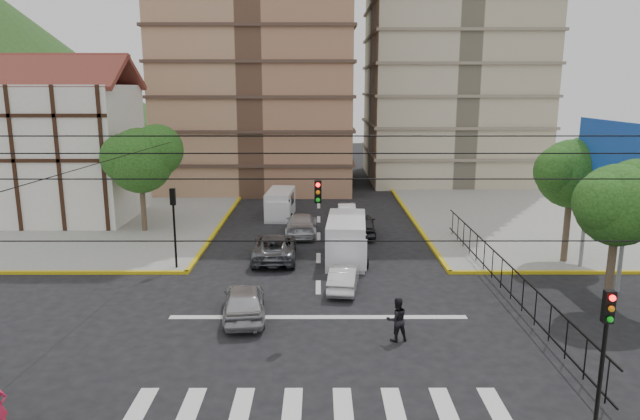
{
  "coord_description": "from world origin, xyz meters",
  "views": [
    {
      "loc": [
        0.05,
        -22.14,
        9.86
      ],
      "look_at": [
        0.09,
        4.89,
        4.0
      ],
      "focal_mm": 32.0,
      "sensor_mm": 36.0,
      "label": 1
    }
  ],
  "objects_px": {
    "traffic_light_nw": "(174,215)",
    "van_left_lane": "(280,205)",
    "car_white_front_right": "(344,278)",
    "pedestrian_crosswalk": "(397,319)",
    "traffic_light_se": "(605,341)",
    "van_right_lane": "(347,241)",
    "car_silver_front_left": "(244,301)"
  },
  "relations": [
    {
      "from": "van_right_lane",
      "to": "car_silver_front_left",
      "type": "xyz_separation_m",
      "value": [
        -4.83,
        -8.23,
        -0.44
      ]
    },
    {
      "from": "van_left_lane",
      "to": "pedestrian_crosswalk",
      "type": "distance_m",
      "value": 22.48
    },
    {
      "from": "van_right_lane",
      "to": "pedestrian_crosswalk",
      "type": "relative_size",
      "value": 3.14
    },
    {
      "from": "traffic_light_nw",
      "to": "van_right_lane",
      "type": "xyz_separation_m",
      "value": [
        9.42,
        1.64,
        -1.91
      ]
    },
    {
      "from": "traffic_light_nw",
      "to": "car_silver_front_left",
      "type": "relative_size",
      "value": 0.99
    },
    {
      "from": "traffic_light_nw",
      "to": "car_silver_front_left",
      "type": "xyz_separation_m",
      "value": [
        4.58,
        -6.6,
        -2.35
      ]
    },
    {
      "from": "van_right_lane",
      "to": "pedestrian_crosswalk",
      "type": "bearing_deg",
      "value": -77.94
    },
    {
      "from": "traffic_light_nw",
      "to": "van_left_lane",
      "type": "relative_size",
      "value": 0.92
    },
    {
      "from": "van_left_lane",
      "to": "car_white_front_right",
      "type": "xyz_separation_m",
      "value": [
        4.21,
        -15.84,
        -0.4
      ]
    },
    {
      "from": "traffic_light_se",
      "to": "pedestrian_crosswalk",
      "type": "xyz_separation_m",
      "value": [
        -4.69,
        6.67,
        -2.22
      ]
    },
    {
      "from": "traffic_light_se",
      "to": "van_right_lane",
      "type": "relative_size",
      "value": 0.79
    },
    {
      "from": "van_right_lane",
      "to": "car_white_front_right",
      "type": "bearing_deg",
      "value": -90.21
    },
    {
      "from": "van_left_lane",
      "to": "traffic_light_nw",
      "type": "bearing_deg",
      "value": -107.04
    },
    {
      "from": "traffic_light_nw",
      "to": "van_right_lane",
      "type": "distance_m",
      "value": 9.75
    },
    {
      "from": "van_right_lane",
      "to": "car_white_front_right",
      "type": "xyz_separation_m",
      "value": [
        -0.35,
        -4.76,
        -0.58
      ]
    },
    {
      "from": "pedestrian_crosswalk",
      "to": "car_white_front_right",
      "type": "bearing_deg",
      "value": -87.03
    },
    {
      "from": "traffic_light_nw",
      "to": "van_right_lane",
      "type": "relative_size",
      "value": 0.79
    },
    {
      "from": "car_white_front_right",
      "to": "van_right_lane",
      "type": "bearing_deg",
      "value": -86.46
    },
    {
      "from": "van_left_lane",
      "to": "pedestrian_crosswalk",
      "type": "xyz_separation_m",
      "value": [
        6.05,
        -21.65,
        -0.13
      ]
    },
    {
      "from": "car_silver_front_left",
      "to": "pedestrian_crosswalk",
      "type": "xyz_separation_m",
      "value": [
        6.32,
        -2.33,
        0.13
      ]
    },
    {
      "from": "traffic_light_se",
      "to": "van_right_lane",
      "type": "xyz_separation_m",
      "value": [
        -6.18,
        17.24,
        -1.91
      ]
    },
    {
      "from": "traffic_light_nw",
      "to": "van_left_lane",
      "type": "height_order",
      "value": "traffic_light_nw"
    },
    {
      "from": "van_right_lane",
      "to": "pedestrian_crosswalk",
      "type": "xyz_separation_m",
      "value": [
        1.49,
        -10.57,
        -0.31
      ]
    },
    {
      "from": "van_right_lane",
      "to": "van_left_lane",
      "type": "xyz_separation_m",
      "value": [
        -4.56,
        11.08,
        -0.18
      ]
    },
    {
      "from": "car_white_front_right",
      "to": "pedestrian_crosswalk",
      "type": "relative_size",
      "value": 2.11
    },
    {
      "from": "traffic_light_se",
      "to": "traffic_light_nw",
      "type": "xyz_separation_m",
      "value": [
        -15.6,
        15.6,
        0.0
      ]
    },
    {
      "from": "traffic_light_se",
      "to": "car_white_front_right",
      "type": "xyz_separation_m",
      "value": [
        -6.54,
        12.47,
        -2.49
      ]
    },
    {
      "from": "traffic_light_se",
      "to": "car_silver_front_left",
      "type": "xyz_separation_m",
      "value": [
        -11.02,
        9.0,
        -2.35
      ]
    },
    {
      "from": "traffic_light_se",
      "to": "van_right_lane",
      "type": "distance_m",
      "value": 18.41
    },
    {
      "from": "traffic_light_se",
      "to": "traffic_light_nw",
      "type": "distance_m",
      "value": 22.06
    },
    {
      "from": "traffic_light_nw",
      "to": "car_silver_front_left",
      "type": "distance_m",
      "value": 8.37
    },
    {
      "from": "traffic_light_nw",
      "to": "van_right_lane",
      "type": "height_order",
      "value": "traffic_light_nw"
    }
  ]
}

